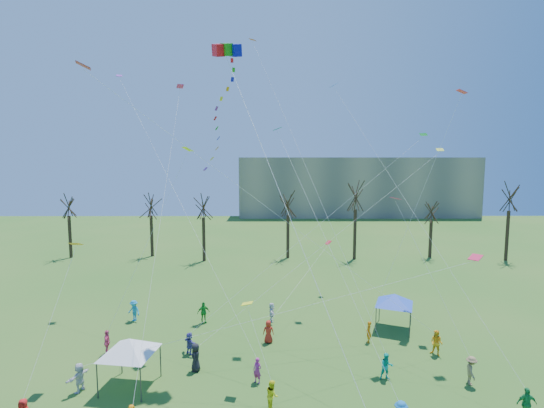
{
  "coord_description": "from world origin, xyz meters",
  "views": [
    {
      "loc": [
        -0.24,
        -17.28,
        13.34
      ],
      "look_at": [
        -0.16,
        5.0,
        11.0
      ],
      "focal_mm": 25.0,
      "sensor_mm": 36.0,
      "label": 1
    }
  ],
  "objects_px": {
    "distant_building": "(355,187)",
    "canopy_tent_blue": "(394,299)",
    "big_box_kite": "(225,116)",
    "canopy_tent_white": "(129,346)"
  },
  "relations": [
    {
      "from": "distant_building",
      "to": "canopy_tent_blue",
      "type": "relative_size",
      "value": 16.54
    },
    {
      "from": "distant_building",
      "to": "canopy_tent_white",
      "type": "bearing_deg",
      "value": -111.53
    },
    {
      "from": "canopy_tent_blue",
      "to": "canopy_tent_white",
      "type": "bearing_deg",
      "value": -156.48
    },
    {
      "from": "big_box_kite",
      "to": "canopy_tent_white",
      "type": "distance_m",
      "value": 15.39
    },
    {
      "from": "big_box_kite",
      "to": "canopy_tent_white",
      "type": "bearing_deg",
      "value": -145.07
    },
    {
      "from": "big_box_kite",
      "to": "canopy_tent_blue",
      "type": "relative_size",
      "value": 6.42
    },
    {
      "from": "canopy_tent_blue",
      "to": "distant_building",
      "type": "bearing_deg",
      "value": 80.05
    },
    {
      "from": "big_box_kite",
      "to": "distant_building",
      "type": "bearing_deg",
      "value": 71.14
    },
    {
      "from": "canopy_tent_white",
      "to": "canopy_tent_blue",
      "type": "bearing_deg",
      "value": 23.52
    },
    {
      "from": "big_box_kite",
      "to": "canopy_tent_blue",
      "type": "bearing_deg",
      "value": 18.06
    }
  ]
}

